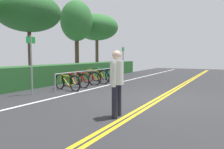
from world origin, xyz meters
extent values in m
cube|color=#2B2B2D|center=(0.00, 0.00, -0.03)|extent=(37.90, 11.39, 0.05)
cube|color=gold|center=(0.00, -0.08, 0.00)|extent=(34.11, 0.10, 0.00)
cube|color=gold|center=(0.00, 0.08, 0.00)|extent=(34.11, 0.10, 0.00)
cube|color=white|center=(0.00, 3.26, 0.00)|extent=(34.11, 0.12, 0.00)
cylinder|color=#9EA0A5|center=(-0.40, 4.19, 0.35)|extent=(0.05, 0.05, 0.71)
cylinder|color=#9EA0A5|center=(0.93, 4.19, 0.35)|extent=(0.05, 0.05, 0.71)
cylinder|color=#9EA0A5|center=(2.26, 4.19, 0.35)|extent=(0.05, 0.05, 0.71)
cylinder|color=#9EA0A5|center=(3.59, 4.19, 0.35)|extent=(0.05, 0.05, 0.71)
cylinder|color=#9EA0A5|center=(4.92, 4.19, 0.35)|extent=(0.05, 0.05, 0.71)
cylinder|color=#9EA0A5|center=(2.26, 4.19, 0.71)|extent=(5.32, 0.04, 0.04)
torus|color=black|center=(0.30, 4.56, 0.32)|extent=(0.22, 0.69, 0.69)
torus|color=black|center=(0.04, 3.52, 0.32)|extent=(0.22, 0.69, 0.69)
cylinder|color=yellow|center=(0.20, 4.17, 0.40)|extent=(0.18, 0.60, 0.48)
cylinder|color=yellow|center=(0.18, 4.10, 0.61)|extent=(0.21, 0.71, 0.07)
cylinder|color=yellow|center=(0.11, 3.82, 0.38)|extent=(0.08, 0.18, 0.43)
cylinder|color=yellow|center=(0.09, 3.70, 0.25)|extent=(0.13, 0.38, 0.18)
cylinder|color=yellow|center=(0.07, 3.64, 0.45)|extent=(0.10, 0.26, 0.29)
cylinder|color=yellow|center=(0.28, 4.51, 0.47)|extent=(0.07, 0.15, 0.31)
cube|color=black|center=(0.10, 3.75, 0.62)|extent=(0.13, 0.21, 0.05)
cylinder|color=yellow|center=(0.27, 4.46, 0.67)|extent=(0.45, 0.14, 0.03)
torus|color=black|center=(1.07, 4.79, 0.31)|extent=(0.11, 0.69, 0.69)
torus|color=black|center=(1.00, 3.78, 0.31)|extent=(0.11, 0.69, 0.69)
cylinder|color=red|center=(1.05, 4.41, 0.39)|extent=(0.08, 0.58, 0.47)
cylinder|color=red|center=(1.04, 4.34, 0.60)|extent=(0.09, 0.69, 0.07)
cylinder|color=red|center=(1.02, 4.07, 0.38)|extent=(0.05, 0.17, 0.42)
cylinder|color=red|center=(1.01, 3.96, 0.24)|extent=(0.06, 0.37, 0.17)
cylinder|color=red|center=(1.01, 3.89, 0.45)|extent=(0.05, 0.25, 0.29)
cylinder|color=red|center=(1.07, 4.74, 0.46)|extent=(0.05, 0.14, 0.31)
cube|color=black|center=(1.01, 4.00, 0.61)|extent=(0.10, 0.21, 0.05)
cylinder|color=red|center=(1.07, 4.68, 0.66)|extent=(0.46, 0.06, 0.03)
torus|color=black|center=(1.78, 4.80, 0.32)|extent=(0.22, 0.69, 0.69)
torus|color=black|center=(2.01, 3.84, 0.32)|extent=(0.22, 0.69, 0.69)
cylinder|color=red|center=(1.87, 4.44, 0.40)|extent=(0.17, 0.56, 0.47)
cylinder|color=red|center=(1.88, 4.38, 0.61)|extent=(0.19, 0.67, 0.07)
cylinder|color=red|center=(1.95, 4.11, 0.38)|extent=(0.07, 0.17, 0.43)
cylinder|color=red|center=(1.97, 4.00, 0.25)|extent=(0.12, 0.36, 0.18)
cylinder|color=red|center=(1.99, 3.94, 0.45)|extent=(0.09, 0.25, 0.29)
cylinder|color=red|center=(1.79, 4.75, 0.47)|extent=(0.07, 0.14, 0.31)
cube|color=black|center=(1.96, 4.05, 0.62)|extent=(0.12, 0.21, 0.05)
cylinder|color=red|center=(1.80, 4.70, 0.67)|extent=(0.45, 0.14, 0.03)
torus|color=black|center=(2.70, 4.71, 0.35)|extent=(0.11, 0.75, 0.75)
torus|color=black|center=(2.63, 3.68, 0.35)|extent=(0.11, 0.75, 0.75)
cylinder|color=orange|center=(2.68, 4.33, 0.43)|extent=(0.08, 0.59, 0.51)
cylinder|color=orange|center=(2.67, 4.26, 0.66)|extent=(0.08, 0.70, 0.07)
cylinder|color=orange|center=(2.65, 3.98, 0.42)|extent=(0.05, 0.17, 0.46)
cylinder|color=orange|center=(2.64, 3.86, 0.27)|extent=(0.06, 0.38, 0.19)
cylinder|color=orange|center=(2.64, 3.80, 0.50)|extent=(0.05, 0.26, 0.32)
cylinder|color=orange|center=(2.70, 4.66, 0.51)|extent=(0.05, 0.14, 0.34)
cube|color=black|center=(2.65, 3.91, 0.67)|extent=(0.09, 0.21, 0.05)
cylinder|color=orange|center=(2.70, 4.61, 0.73)|extent=(0.46, 0.06, 0.03)
torus|color=black|center=(3.65, 4.78, 0.36)|extent=(0.17, 0.77, 0.77)
torus|color=black|center=(3.48, 3.72, 0.36)|extent=(0.17, 0.77, 0.77)
cylinder|color=#198C38|center=(3.59, 4.38, 0.45)|extent=(0.13, 0.61, 0.53)
cylinder|color=#198C38|center=(3.57, 4.31, 0.68)|extent=(0.15, 0.73, 0.07)
cylinder|color=#198C38|center=(3.53, 4.02, 0.43)|extent=(0.06, 0.18, 0.48)
cylinder|color=#198C38|center=(3.51, 3.90, 0.28)|extent=(0.09, 0.39, 0.19)
cylinder|color=#198C38|center=(3.50, 3.83, 0.51)|extent=(0.08, 0.27, 0.33)
cylinder|color=#198C38|center=(3.64, 4.72, 0.53)|extent=(0.06, 0.15, 0.35)
cube|color=black|center=(3.52, 3.95, 0.69)|extent=(0.11, 0.21, 0.05)
cylinder|color=#198C38|center=(3.63, 4.67, 0.75)|extent=(0.46, 0.10, 0.03)
torus|color=black|center=(4.51, 4.73, 0.32)|extent=(0.24, 0.69, 0.70)
torus|color=black|center=(4.23, 3.73, 0.32)|extent=(0.24, 0.69, 0.70)
cylinder|color=#1947B7|center=(4.41, 4.35, 0.40)|extent=(0.19, 0.58, 0.48)
cylinder|color=#1947B7|center=(4.39, 4.29, 0.61)|extent=(0.22, 0.69, 0.07)
cylinder|color=#1947B7|center=(4.31, 4.01, 0.39)|extent=(0.08, 0.17, 0.43)
cylinder|color=#1947B7|center=(4.28, 3.90, 0.25)|extent=(0.13, 0.37, 0.18)
cylinder|color=#1947B7|center=(4.26, 3.84, 0.46)|extent=(0.10, 0.26, 0.30)
cylinder|color=#1947B7|center=(4.50, 4.68, 0.48)|extent=(0.07, 0.14, 0.32)
cube|color=black|center=(4.29, 3.95, 0.63)|extent=(0.13, 0.21, 0.05)
cylinder|color=#1947B7|center=(4.48, 4.63, 0.68)|extent=(0.45, 0.15, 0.03)
cylinder|color=#1E1E2D|center=(-2.75, 0.23, 0.39)|extent=(0.14, 0.14, 0.79)
cylinder|color=#1E1E2D|center=(-2.49, 0.26, 0.39)|extent=(0.14, 0.14, 0.79)
cylinder|color=silver|center=(-2.62, 0.25, 1.06)|extent=(0.32, 0.32, 0.56)
sphere|color=beige|center=(-2.62, 0.25, 1.48)|extent=(0.21, 0.21, 0.21)
cylinder|color=silver|center=(-2.82, 0.23, 1.02)|extent=(0.09, 0.09, 0.55)
cylinder|color=silver|center=(-2.42, 0.27, 1.02)|extent=(0.09, 0.09, 0.55)
cylinder|color=gray|center=(-1.39, 4.42, 1.11)|extent=(0.06, 0.06, 2.22)
cube|color=#198C33|center=(-1.39, 4.42, 2.04)|extent=(0.36, 0.08, 0.24)
cylinder|color=gray|center=(5.85, 4.09, 1.02)|extent=(0.06, 0.06, 2.04)
cube|color=#198C33|center=(5.85, 4.09, 1.86)|extent=(0.36, 0.06, 0.24)
cube|color=#235626|center=(3.76, 6.20, 0.49)|extent=(14.32, 1.34, 0.98)
cylinder|color=#473323|center=(1.71, 7.95, 1.44)|extent=(0.21, 0.21, 2.89)
ellipsoid|color=#235626|center=(1.71, 7.95, 3.84)|extent=(3.56, 3.56, 2.11)
cylinder|color=#473323|center=(5.57, 7.57, 1.31)|extent=(0.29, 0.29, 2.63)
ellipsoid|color=#2D6B30|center=(5.57, 7.57, 3.89)|extent=(2.25, 2.25, 2.81)
cylinder|color=brown|center=(8.37, 7.65, 1.40)|extent=(0.25, 0.25, 2.80)
ellipsoid|color=#2D6B30|center=(8.37, 7.65, 3.75)|extent=(3.45, 3.45, 2.10)
camera|label=1|loc=(-7.31, -2.13, 1.47)|focal=35.99mm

